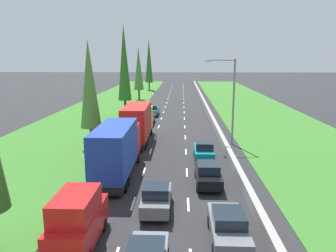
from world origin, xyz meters
name	(u,v)px	position (x,y,z in m)	size (l,w,h in m)	color
ground_plane	(174,110)	(0.00, 60.00, 0.00)	(300.00, 300.00, 0.00)	#28282B
grass_verge_left	(104,109)	(-12.65, 60.00, 0.02)	(14.00, 140.00, 0.04)	#387528
grass_verge_right	(256,110)	(14.35, 60.00, 0.02)	(14.00, 140.00, 0.04)	#387528
median_barrier	(206,107)	(5.70, 60.00, 0.42)	(0.44, 120.00, 0.85)	#9E9B93
lane_markings	(174,110)	(0.00, 60.00, 0.01)	(3.64, 116.00, 0.01)	white
red_van_left_lane	(78,220)	(-3.72, 16.01, 1.40)	(1.96, 4.90, 2.82)	red
grey_sedan_right_lane	(228,226)	(3.67, 16.81, 0.81)	(1.82, 4.50, 1.64)	slate
blue_box_truck_left_lane	(117,149)	(-3.65, 25.89, 2.18)	(2.46, 9.40, 4.18)	black
red_box_truck_left_lane	(138,123)	(-3.44, 36.63, 2.18)	(2.46, 9.40, 4.18)	black
black_sedan_right_lane	(208,174)	(3.25, 24.48, 0.81)	(1.82, 4.50, 1.64)	black
grey_hatchback_centre_lane_third	(156,198)	(-0.19, 19.99, 0.84)	(1.74, 3.90, 1.72)	slate
teal_hatchback_right_lane	(204,151)	(3.33, 30.42, 0.84)	(1.74, 3.90, 1.72)	teal
maroon_sedan_left_lane	(147,118)	(-3.46, 46.94, 0.81)	(1.82, 4.50, 1.64)	maroon
teal_sedan_left_lane	(153,110)	(-3.32, 53.84, 0.81)	(1.82, 4.50, 1.64)	teal
poplar_tree_second	(89,85)	(-7.81, 33.91, 6.48)	(2.07, 2.07, 10.87)	#4C3823
poplar_tree_third	(124,63)	(-8.04, 55.72, 8.26)	(2.16, 2.16, 14.41)	#4C3823
poplar_tree_fourth	(139,69)	(-8.03, 73.88, 6.70)	(2.08, 2.08, 11.31)	#4C3823
poplar_tree_fifth	(149,61)	(-7.86, 95.50, 8.08)	(2.15, 2.15, 14.04)	#4C3823
street_light_mast	(230,95)	(6.36, 36.13, 5.23)	(3.20, 0.28, 9.00)	gray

